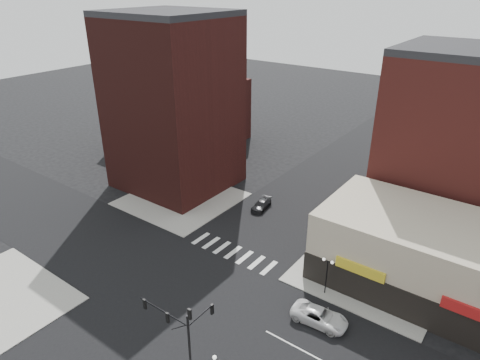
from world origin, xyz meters
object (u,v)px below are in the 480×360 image
Objects in this scene: street_lamp_ne at (327,268)px; dark_sedan_north at (261,205)px; traffic_signal at (183,328)px; white_suv at (320,316)px.

street_lamp_ne is 19.20m from dark_sedan_north.
traffic_signal is 13.94m from white_suv.
street_lamp_ne is 5.01m from white_suv.
dark_sedan_north is at bearing 144.09° from street_lamp_ne.
traffic_signal is at bearing -106.75° from street_lamp_ne.
white_suv is (1.43, -4.07, -2.54)m from street_lamp_ne.
street_lamp_ne is 0.77× the size of white_suv.
traffic_signal reaches higher than street_lamp_ne.
white_suv is 22.69m from dark_sedan_north.
white_suv is 1.28× the size of dark_sedan_north.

